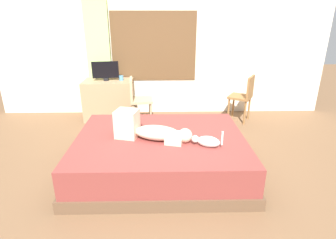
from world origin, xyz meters
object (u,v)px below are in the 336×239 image
object	(u,v)px
chair_by_desk	(137,98)
person_lying	(149,130)
desk	(109,100)
cup	(121,78)
tv_monitor	(105,71)
chair_spare	(244,95)
cat	(207,141)
bed	(160,154)

from	to	relation	value
chair_by_desk	person_lying	bearing A→B (deg)	-80.21
desk	cup	bearing A→B (deg)	2.03
tv_monitor	chair_spare	world-z (taller)	tv_monitor
tv_monitor	cup	distance (m)	0.31
person_lying	tv_monitor	world-z (taller)	tv_monitor
person_lying	cup	world-z (taller)	cup
tv_monitor	cup	xyz separation A→B (m)	(0.28, 0.01, -0.14)
chair_by_desk	cat	bearing A→B (deg)	-63.07
bed	chair_spare	world-z (taller)	chair_spare
desk	chair_spare	bearing A→B (deg)	-4.76
desk	cat	bearing A→B (deg)	-55.59
bed	chair_by_desk	distance (m)	1.65
chair_by_desk	tv_monitor	bearing A→B (deg)	149.55
person_lying	tv_monitor	distance (m)	2.18
cat	desk	bearing A→B (deg)	124.41
person_lying	cat	world-z (taller)	person_lying
tv_monitor	cup	bearing A→B (deg)	1.83
chair_spare	tv_monitor	bearing A→B (deg)	175.29
cup	chair_spare	distance (m)	2.28
person_lying	chair_spare	world-z (taller)	chair_spare
desk	chair_spare	size ratio (longest dim) A/B	1.05
chair_by_desk	chair_spare	xyz separation A→B (m)	(1.94, 0.14, 0.00)
person_lying	desk	xyz separation A→B (m)	(-0.85, 1.97, -0.21)
cat	desk	size ratio (longest dim) A/B	0.38
cat	desk	xyz separation A→B (m)	(-1.51, 2.21, -0.17)
cat	cup	xyz separation A→B (m)	(-1.26, 2.21, 0.25)
chair_by_desk	chair_spare	world-z (taller)	same
cat	chair_spare	world-z (taller)	chair_spare
person_lying	desk	world-z (taller)	person_lying
person_lying	cat	bearing A→B (deg)	-19.39
cup	bed	bearing A→B (deg)	-69.39
desk	tv_monitor	bearing A→B (deg)	180.00
desk	tv_monitor	size ratio (longest dim) A/B	1.88
tv_monitor	cup	size ratio (longest dim) A/B	5.42
bed	cup	bearing A→B (deg)	110.61
person_lying	cat	xyz separation A→B (m)	(0.66, -0.23, -0.05)
chair_by_desk	desk	bearing A→B (deg)	148.36
bed	desk	size ratio (longest dim) A/B	2.37
cup	person_lying	bearing A→B (deg)	-73.25
desk	person_lying	bearing A→B (deg)	-66.73
person_lying	tv_monitor	bearing A→B (deg)	113.94
cup	chair_spare	world-z (taller)	chair_spare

